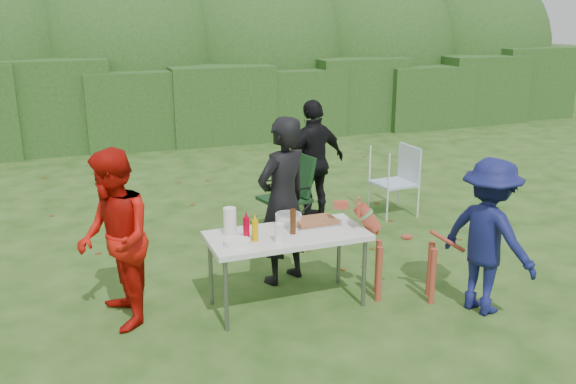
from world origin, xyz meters
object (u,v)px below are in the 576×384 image
object	(u,v)px
paper_towel_roll	(230,221)
folding_table	(287,239)
person_black_puffy	(314,162)
lawn_chair	(394,180)
dog	(406,252)
ketchup_bottle	(246,229)
person_cook	(283,201)
person_red_jacket	(114,240)
mustard_bottle	(255,231)
camping_chair	(284,194)
beer_bottle	(293,222)
child	(488,237)

from	to	relation	value
paper_towel_roll	folding_table	bearing A→B (deg)	-17.24
folding_table	paper_towel_roll	world-z (taller)	paper_towel_roll
person_black_puffy	lawn_chair	xyz separation A→B (m)	(1.18, -0.09, -0.34)
dog	paper_towel_roll	xyz separation A→B (m)	(-1.65, 0.43, 0.38)
dog	ketchup_bottle	size ratio (longest dim) A/B	4.68
person_cook	person_black_puffy	size ratio (longest dim) A/B	1.06
person_red_jacket	mustard_bottle	xyz separation A→B (m)	(1.21, -0.28, 0.03)
person_black_puffy	camping_chair	xyz separation A→B (m)	(-0.51, -0.26, -0.32)
lawn_chair	paper_towel_roll	world-z (taller)	paper_towel_roll
person_red_jacket	mustard_bottle	distance (m)	1.24
camping_chair	beer_bottle	bearing A→B (deg)	58.97
folding_table	person_cook	world-z (taller)	person_cook
dog	person_cook	bearing A→B (deg)	-13.72
dog	mustard_bottle	distance (m)	1.53
child	dog	distance (m)	0.79
mustard_bottle	beer_bottle	distance (m)	0.39
mustard_bottle	paper_towel_roll	world-z (taller)	paper_towel_roll
lawn_chair	dog	bearing A→B (deg)	59.14
beer_bottle	lawn_chair	bearing A→B (deg)	42.22
dog	beer_bottle	xyz separation A→B (m)	(-1.09, 0.24, 0.37)
paper_towel_roll	camping_chair	bearing A→B (deg)	55.78
person_black_puffy	child	bearing A→B (deg)	84.49
person_red_jacket	dog	xyz separation A→B (m)	(2.69, -0.47, -0.32)
child	person_cook	bearing A→B (deg)	32.18
person_cook	paper_towel_roll	xyz separation A→B (m)	(-0.67, -0.40, -0.01)
dog	mustard_bottle	size ratio (longest dim) A/B	5.15
person_red_jacket	beer_bottle	distance (m)	1.61
folding_table	lawn_chair	xyz separation A→B (m)	(2.38, 2.08, -0.20)
dog	paper_towel_roll	size ratio (longest dim) A/B	3.96
folding_table	person_red_jacket	bearing A→B (deg)	172.61
person_red_jacket	person_black_puffy	xyz separation A→B (m)	(2.75, 1.97, 0.01)
lawn_chair	ketchup_bottle	bearing A→B (deg)	34.21
beer_bottle	person_cook	bearing A→B (deg)	79.04
person_red_jacket	ketchup_bottle	xyz separation A→B (m)	(1.14, -0.24, 0.04)
beer_bottle	camping_chair	bearing A→B (deg)	71.80
person_cook	beer_bottle	distance (m)	0.59
camping_chair	ketchup_bottle	bearing A→B (deg)	47.89
camping_chair	beer_bottle	distance (m)	2.08
folding_table	dog	size ratio (longest dim) A/B	1.46
folding_table	person_cook	size ratio (longest dim) A/B	0.86
person_black_puffy	ketchup_bottle	size ratio (longest dim) A/B	7.51
dog	mustard_bottle	world-z (taller)	dog
folding_table	person_black_puffy	bearing A→B (deg)	61.12
person_cook	camping_chair	size ratio (longest dim) A/B	1.73
folding_table	mustard_bottle	distance (m)	0.38
child	camping_chair	xyz separation A→B (m)	(-1.02, 2.66, -0.23)
folding_table	person_black_puffy	world-z (taller)	person_black_puffy
child	ketchup_bottle	size ratio (longest dim) A/B	6.74
person_black_puffy	beer_bottle	xyz separation A→B (m)	(-1.15, -2.20, 0.03)
mustard_bottle	paper_towel_roll	xyz separation A→B (m)	(-0.17, 0.24, 0.03)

